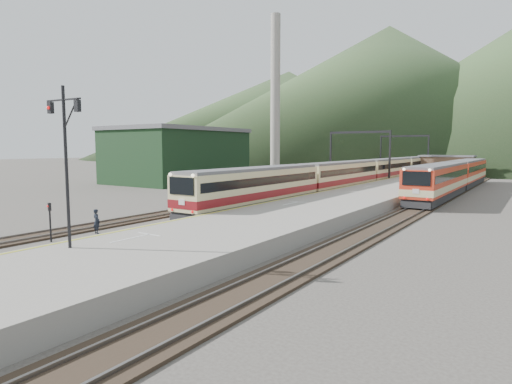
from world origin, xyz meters
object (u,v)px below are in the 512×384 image
Objects in this scene: main_train at (367,173)px; second_train at (455,176)px; signal_mast at (66,150)px; worker at (97,221)px.

second_train reaches higher than main_train.
signal_mast is 4.47× the size of worker.
main_train is 46.97× the size of worker.
worker is at bearing -109.48° from second_train.
main_train is at bearing 173.85° from second_train.
signal_mast is 9.42m from worker.
second_train is 43.09m from worker.
worker is (-14.36, -40.61, -1.18)m from second_train.
signal_mast reaches higher than main_train.
main_train reaches higher than worker.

